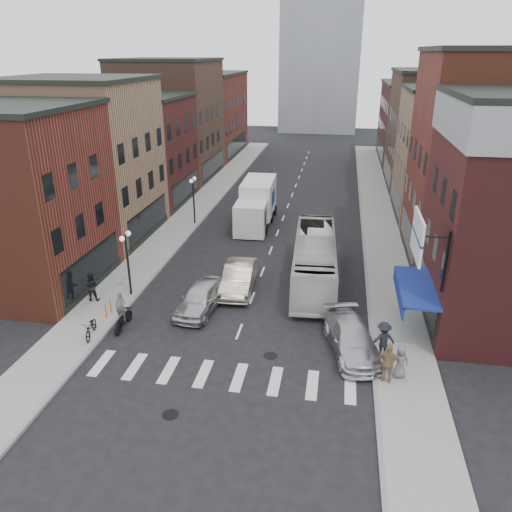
{
  "coord_description": "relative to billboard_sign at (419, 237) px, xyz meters",
  "views": [
    {
      "loc": [
        4.82,
        -21.82,
        14.02
      ],
      "look_at": [
        0.28,
        4.79,
        2.89
      ],
      "focal_mm": 35.0,
      "sensor_mm": 36.0,
      "label": 1
    }
  ],
  "objects": [
    {
      "name": "ground",
      "position": [
        -8.59,
        -0.5,
        -6.13
      ],
      "size": [
        160.0,
        160.0,
        0.0
      ],
      "primitive_type": "plane",
      "color": "black",
      "rests_on": "ground"
    },
    {
      "name": "curb_left",
      "position": [
        -15.59,
        21.5,
        -6.13
      ],
      "size": [
        0.2,
        74.0,
        0.16
      ],
      "primitive_type": "cube",
      "color": "gray",
      "rests_on": "ground"
    },
    {
      "name": "ped_right_a",
      "position": [
        -1.19,
        -0.84,
        -5.04
      ],
      "size": [
        1.34,
        0.95,
        1.88
      ],
      "primitive_type": "imported",
      "rotation": [
        0.0,
        0.0,
        3.46
      ],
      "color": "black",
      "rests_on": "sidewalk_right"
    },
    {
      "name": "bldg_left_mid_b",
      "position": [
        -23.58,
        23.5,
        -0.98
      ],
      "size": [
        10.3,
        10.2,
        10.3
      ],
      "color": "#4E1C1C",
      "rests_on": "ground"
    },
    {
      "name": "bike_rack",
      "position": [
        -16.19,
        0.8,
        -5.58
      ],
      "size": [
        0.08,
        0.68,
        0.8
      ],
      "color": "#D8590C",
      "rests_on": "sidewalk_left"
    },
    {
      "name": "streetlamp_near",
      "position": [
        -15.99,
        3.5,
        -3.22
      ],
      "size": [
        0.32,
        1.22,
        4.11
      ],
      "color": "black",
      "rests_on": "ground"
    },
    {
      "name": "ped_right_b",
      "position": [
        -1.09,
        -2.87,
        -5.0
      ],
      "size": [
        1.25,
        0.81,
        1.97
      ],
      "primitive_type": "imported",
      "rotation": [
        0.0,
        0.0,
        2.93
      ],
      "color": "#906C49",
      "rests_on": "sidewalk_right"
    },
    {
      "name": "bldg_left_mid_a",
      "position": [
        -23.58,
        13.5,
        0.02
      ],
      "size": [
        10.3,
        10.2,
        12.3
      ],
      "color": "#A57A5B",
      "rests_on": "ground"
    },
    {
      "name": "bldg_left_near",
      "position": [
        -23.58,
        4.0,
        -0.48
      ],
      "size": [
        10.3,
        9.2,
        11.3
      ],
      "color": "maroon",
      "rests_on": "ground"
    },
    {
      "name": "bldg_right_mid_a",
      "position": [
        6.41,
        13.5,
        1.02
      ],
      "size": [
        10.3,
        10.2,
        14.3
      ],
      "color": "maroon",
      "rests_on": "ground"
    },
    {
      "name": "transit_bus",
      "position": [
        -5.02,
        7.56,
        -4.58
      ],
      "size": [
        3.14,
        11.26,
        3.1
      ],
      "primitive_type": "imported",
      "rotation": [
        0.0,
        0.0,
        0.05
      ],
      "color": "silver",
      "rests_on": "ground"
    },
    {
      "name": "bldg_left_far_a",
      "position": [
        -23.58,
        34.5,
        0.52
      ],
      "size": [
        10.3,
        12.2,
        13.3
      ],
      "color": "#523629",
      "rests_on": "ground"
    },
    {
      "name": "bldg_right_far_a",
      "position": [
        6.41,
        34.5,
        0.02
      ],
      "size": [
        10.3,
        12.2,
        12.3
      ],
      "color": "#523629",
      "rests_on": "ground"
    },
    {
      "name": "curb_right",
      "position": [
        -1.59,
        21.5,
        -6.13
      ],
      "size": [
        0.2,
        74.0,
        0.16
      ],
      "primitive_type": "cube",
      "color": "gray",
      "rests_on": "ground"
    },
    {
      "name": "bldg_right_mid_b",
      "position": [
        6.41,
        23.5,
        -0.48
      ],
      "size": [
        10.3,
        10.2,
        11.3
      ],
      "color": "#A57A5B",
      "rests_on": "ground"
    },
    {
      "name": "curb_car",
      "position": [
        -2.64,
        -0.5,
        -5.38
      ],
      "size": [
        3.34,
        5.56,
        1.51
      ],
      "primitive_type": "imported",
      "rotation": [
        0.0,
        0.0,
        0.25
      ],
      "color": "#BABABF",
      "rests_on": "ground"
    },
    {
      "name": "sidewalk_right",
      "position": [
        -0.09,
        21.5,
        -6.06
      ],
      "size": [
        3.0,
        74.0,
        0.15
      ],
      "primitive_type": "cube",
      "color": "gray",
      "rests_on": "ground"
    },
    {
      "name": "sidewalk_left",
      "position": [
        -17.09,
        21.5,
        -6.06
      ],
      "size": [
        3.0,
        74.0,
        0.15
      ],
      "primitive_type": "cube",
      "color": "gray",
      "rests_on": "ground"
    },
    {
      "name": "crosswalk_stripes",
      "position": [
        -8.59,
        -3.5,
        -6.13
      ],
      "size": [
        12.0,
        2.2,
        0.01
      ],
      "primitive_type": "cube",
      "color": "silver",
      "rests_on": "ground"
    },
    {
      "name": "box_truck",
      "position": [
        -10.69,
        18.39,
        -4.32
      ],
      "size": [
        2.75,
        8.51,
        3.67
      ],
      "rotation": [
        0.0,
        0.0,
        0.03
      ],
      "color": "silver",
      "rests_on": "ground"
    },
    {
      "name": "billboard_sign",
      "position": [
        0.0,
        0.0,
        0.0
      ],
      "size": [
        1.52,
        3.0,
        3.7
      ],
      "color": "black",
      "rests_on": "ground"
    },
    {
      "name": "awning_blue",
      "position": [
        0.34,
        2.0,
        -3.5
      ],
      "size": [
        1.8,
        5.0,
        0.78
      ],
      "color": "navy",
      "rests_on": "ground"
    },
    {
      "name": "ped_left_solo",
      "position": [
        -17.93,
        2.37,
        -5.1
      ],
      "size": [
        0.94,
        0.64,
        1.77
      ],
      "primitive_type": "imported",
      "rotation": [
        0.0,
        0.0,
        3.32
      ],
      "color": "black",
      "rests_on": "sidewalk_left"
    },
    {
      "name": "bldg_right_far_b",
      "position": [
        6.41,
        48.5,
        -0.98
      ],
      "size": [
        10.3,
        16.2,
        10.3
      ],
      "color": "#4E1C1C",
      "rests_on": "ground"
    },
    {
      "name": "sedan_left_far",
      "position": [
        -9.61,
        5.5,
        -5.29
      ],
      "size": [
        2.07,
        5.23,
        1.69
      ],
      "primitive_type": "imported",
      "rotation": [
        0.0,
        0.0,
        0.06
      ],
      "color": "#B8AD95",
      "rests_on": "ground"
    },
    {
      "name": "streetlamp_far",
      "position": [
        -15.99,
        17.5,
        -3.22
      ],
      "size": [
        0.32,
        1.22,
        4.11
      ],
      "color": "black",
      "rests_on": "ground"
    },
    {
      "name": "bldg_left_far_b",
      "position": [
        -23.58,
        48.5,
        -0.48
      ],
      "size": [
        10.3,
        16.2,
        11.3
      ],
      "color": "maroon",
      "rests_on": "ground"
    },
    {
      "name": "sedan_left_near",
      "position": [
        -11.27,
        2.5,
        -5.31
      ],
      "size": [
        2.47,
        4.99,
        1.64
      ],
      "primitive_type": "imported",
      "rotation": [
        0.0,
        0.0,
        -0.11
      ],
      "color": "silver",
      "rests_on": "ground"
    },
    {
      "name": "parked_bicycle",
      "position": [
        -16.09,
        -1.45,
        -5.49
      ],
      "size": [
        1.06,
        1.97,
        0.98
      ],
      "primitive_type": "imported",
      "rotation": [
        0.0,
        0.0,
        0.23
      ],
      "color": "black",
      "rests_on": "sidewalk_left"
    },
    {
      "name": "motorcycle_rider",
      "position": [
        -14.89,
        -0.21,
        -5.12
      ],
      "size": [
        0.63,
        2.12,
        2.16
      ],
      "rotation": [
        0.0,
        0.0,
        0.12
      ],
      "color": "black",
      "rests_on": "ground"
    },
    {
      "name": "ped_right_c",
      "position": [
        -0.51,
        -2.39,
        -5.17
      ],
      "size": [
        0.88,
        0.68,
        1.62
      ],
      "primitive_type": "imported",
      "rotation": [
        0.0,
        0.0,
        3.37
      ],
      "color": "slate",
      "rests_on": "sidewalk_right"
    }
  ]
}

